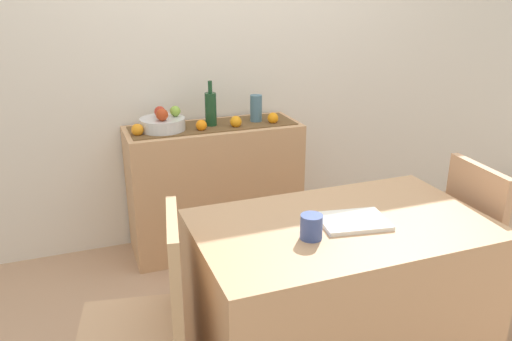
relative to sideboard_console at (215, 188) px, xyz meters
name	(u,v)px	position (x,y,z in m)	size (l,w,h in m)	color
ground_plane	(287,318)	(0.13, -0.92, -0.43)	(6.40, 6.40, 0.02)	tan
room_wall_rear	(218,40)	(0.13, 0.26, 0.93)	(6.40, 0.06, 2.70)	silver
sideboard_console	(215,188)	(0.00, 0.00, 0.00)	(1.11, 0.42, 0.85)	tan
table_runner	(213,126)	(0.00, 0.00, 0.43)	(1.04, 0.32, 0.01)	brown
fruit_bowl	(162,124)	(-0.32, 0.00, 0.47)	(0.28, 0.28, 0.07)	silver
apple_center	(175,111)	(-0.23, 0.02, 0.54)	(0.07, 0.07, 0.07)	#84B23E
apple_upper	(160,112)	(-0.33, 0.03, 0.54)	(0.07, 0.07, 0.07)	#AE3120
apple_front	(162,115)	(-0.33, -0.06, 0.54)	(0.07, 0.07, 0.07)	#AF3818
wine_bottle	(211,109)	(-0.01, 0.00, 0.54)	(0.07, 0.07, 0.29)	#194023
ceramic_vase	(256,109)	(0.29, 0.00, 0.51)	(0.08, 0.08, 0.18)	#466C83
orange_loose_mid	(137,130)	(-0.48, -0.06, 0.46)	(0.07, 0.07, 0.07)	orange
orange_loose_near_bowl	(273,118)	(0.38, -0.07, 0.46)	(0.07, 0.07, 0.07)	orange
orange_loose_far	(237,122)	(0.13, -0.08, 0.46)	(0.07, 0.07, 0.07)	orange
orange_loose_end	(201,125)	(-0.10, -0.08, 0.46)	(0.07, 0.07, 0.07)	orange
dining_table	(338,297)	(0.19, -1.33, -0.05)	(1.26, 0.75, 0.74)	tan
open_book	(353,221)	(0.23, -1.35, 0.33)	(0.28, 0.21, 0.02)	white
coffee_cup	(311,227)	(0.00, -1.41, 0.37)	(0.09, 0.09, 0.10)	#384D91
chair_by_corner	(490,279)	(1.08, -1.33, -0.16)	(0.43, 0.43, 0.90)	tan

